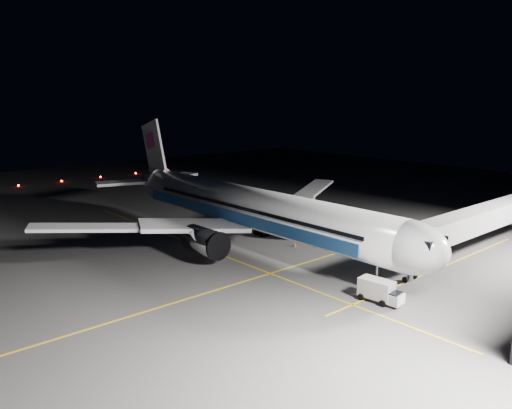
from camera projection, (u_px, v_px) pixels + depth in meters
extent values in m
plane|color=#4C4C4F|center=(253.00, 245.00, 69.24)|extent=(200.00, 200.00, 0.00)
cube|color=gold|center=(305.00, 263.00, 61.87)|extent=(0.25, 80.00, 0.01)
cube|color=gold|center=(218.00, 254.00, 65.38)|extent=(70.00, 0.25, 0.01)
cube|color=gold|center=(437.00, 269.00, 59.45)|extent=(0.25, 40.00, 0.01)
cylinder|color=silver|center=(253.00, 208.00, 68.15)|extent=(48.00, 5.60, 5.60)
ellipsoid|color=silver|center=(407.00, 246.00, 50.45)|extent=(8.96, 5.60, 5.60)
cube|color=black|center=(429.00, 242.00, 48.54)|extent=(2.20, 3.40, 0.90)
cone|color=silver|center=(149.00, 181.00, 89.10)|extent=(9.00, 5.49, 5.49)
cube|color=#21519B|center=(263.00, 210.00, 70.86)|extent=(42.24, 0.25, 1.50)
cube|color=#21519B|center=(233.00, 216.00, 67.28)|extent=(42.24, 0.25, 1.50)
cube|color=silver|center=(282.00, 208.00, 75.46)|extent=(11.36, 15.23, 1.53)
cube|color=silver|center=(194.00, 225.00, 65.18)|extent=(11.36, 15.23, 1.53)
cube|color=silver|center=(314.00, 189.00, 87.01)|extent=(8.57, 13.22, 1.31)
cube|color=silver|center=(85.00, 228.00, 60.65)|extent=(8.57, 13.22, 1.31)
cube|color=silver|center=(175.00, 177.00, 92.01)|extent=(6.20, 9.67, 0.45)
cube|color=silver|center=(123.00, 183.00, 85.33)|extent=(6.20, 9.67, 0.45)
cube|color=white|center=(154.00, 149.00, 86.18)|extent=(7.53, 0.40, 10.28)
cube|color=#E84FB1|center=(151.00, 140.00, 86.48)|extent=(3.22, 0.55, 3.22)
cylinder|color=#B7B7BF|center=(304.00, 219.00, 73.62)|extent=(5.60, 3.40, 3.40)
cylinder|color=#B7B7BF|center=(205.00, 241.00, 62.04)|extent=(5.60, 3.40, 3.40)
cylinder|color=#9999A0|center=(377.00, 275.00, 53.87)|extent=(0.26, 0.26, 2.50)
cylinder|color=black|center=(376.00, 282.00, 54.03)|extent=(0.90, 0.70, 0.90)
cylinder|color=#9999A0|center=(262.00, 227.00, 73.96)|extent=(0.26, 0.26, 2.50)
cylinder|color=#9999A0|center=(215.00, 238.00, 68.43)|extent=(0.26, 0.26, 2.50)
cylinder|color=black|center=(262.00, 232.00, 74.11)|extent=(1.10, 1.60, 1.10)
cylinder|color=black|center=(215.00, 243.00, 68.58)|extent=(1.10, 1.60, 1.10)
cube|color=#B2B2B7|center=(479.00, 219.00, 64.96)|extent=(3.00, 33.90, 2.80)
cube|color=#B2B2B7|center=(412.00, 241.00, 54.77)|extent=(3.60, 3.20, 3.40)
cylinder|color=#9999A0|center=(411.00, 268.00, 55.40)|extent=(0.70, 0.70, 3.10)
cylinder|color=black|center=(405.00, 280.00, 55.07)|extent=(0.70, 0.30, 0.70)
cylinder|color=black|center=(414.00, 276.00, 56.23)|extent=(0.70, 0.30, 0.70)
sphere|color=#FF140A|center=(19.00, 186.00, 115.86)|extent=(0.44, 0.44, 0.44)
sphere|color=#FF140A|center=(62.00, 181.00, 122.29)|extent=(0.44, 0.44, 0.44)
sphere|color=#FF140A|center=(101.00, 177.00, 128.72)|extent=(0.44, 0.44, 0.44)
sphere|color=#FF140A|center=(136.00, 173.00, 135.15)|extent=(0.44, 0.44, 0.44)
sphere|color=#FF140A|center=(168.00, 170.00, 141.58)|extent=(0.44, 0.44, 0.44)
cube|color=silver|center=(376.00, 288.00, 49.87)|extent=(3.59, 2.07, 1.88)
cube|color=silver|center=(395.00, 299.00, 48.61)|extent=(1.54, 1.77, 1.03)
cube|color=black|center=(395.00, 295.00, 48.52)|extent=(1.18, 1.56, 0.43)
cylinder|color=black|center=(391.00, 298.00, 49.92)|extent=(0.70, 0.29, 0.69)
cylinder|color=black|center=(382.00, 304.00, 48.63)|extent=(0.70, 0.29, 0.69)
cylinder|color=black|center=(370.00, 292.00, 51.52)|extent=(0.70, 0.29, 0.69)
cylinder|color=black|center=(361.00, 297.00, 50.22)|extent=(0.70, 0.29, 0.69)
cube|color=black|center=(299.00, 213.00, 85.82)|extent=(2.61, 1.88, 1.09)
cube|color=black|center=(299.00, 209.00, 85.68)|extent=(1.15, 1.15, 0.60)
sphere|color=#FFF2CC|center=(293.00, 213.00, 85.85)|extent=(0.26, 0.26, 0.26)
sphere|color=#FFF2CC|center=(297.00, 214.00, 85.01)|extent=(0.26, 0.26, 0.26)
cylinder|color=black|center=(306.00, 216.00, 85.59)|extent=(0.63, 0.32, 0.60)
cylinder|color=black|center=(298.00, 217.00, 84.74)|extent=(0.63, 0.32, 0.60)
cylinder|color=black|center=(300.00, 214.00, 87.09)|extent=(0.63, 0.32, 0.60)
cylinder|color=black|center=(292.00, 215.00, 86.24)|extent=(0.63, 0.32, 0.60)
cone|color=#F0490A|center=(261.00, 223.00, 80.58)|extent=(0.35, 0.35, 0.53)
cone|color=#F0490A|center=(295.00, 244.00, 68.69)|extent=(0.39, 0.39, 0.58)
cone|color=#F0490A|center=(294.00, 234.00, 73.72)|extent=(0.38, 0.38, 0.57)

